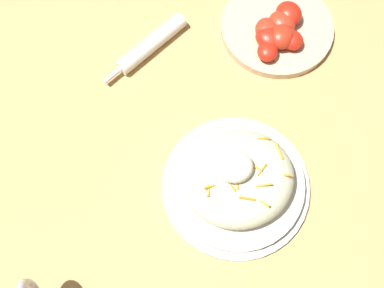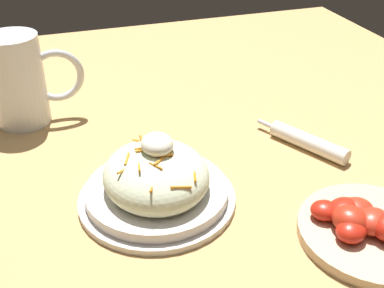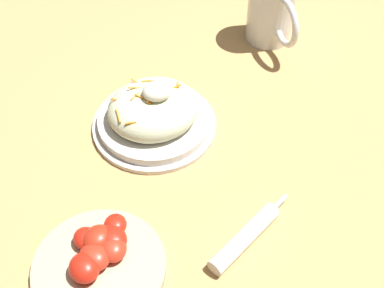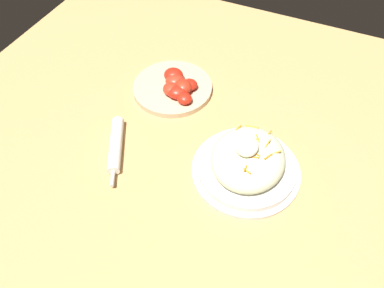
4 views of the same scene
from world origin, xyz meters
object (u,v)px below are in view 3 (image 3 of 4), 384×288
beer_mug (272,10)px  tomato_plate (99,260)px  salad_plate (154,114)px  napkin_roll (245,237)px

beer_mug → tomato_plate: (-0.48, -0.42, -0.06)m
salad_plate → tomato_plate: size_ratio=1.15×
salad_plate → napkin_roll: 0.29m
salad_plate → tomato_plate: 0.30m
salad_plate → beer_mug: bearing=28.5°
beer_mug → salad_plate: bearing=-151.5°
napkin_roll → tomato_plate: 0.23m
napkin_roll → salad_plate: bearing=101.8°
salad_plate → beer_mug: size_ratio=1.36×
salad_plate → beer_mug: 0.36m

